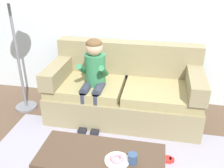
% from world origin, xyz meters
% --- Properties ---
extents(ground, '(10.00, 10.00, 0.00)m').
position_xyz_m(ground, '(0.00, 0.00, 0.00)').
color(ground, brown).
extents(wall_back, '(8.00, 0.10, 2.80)m').
position_xyz_m(wall_back, '(0.00, 1.40, 1.40)').
color(wall_back, silver).
rests_on(wall_back, ground).
extents(couch, '(1.97, 0.90, 0.95)m').
position_xyz_m(couch, '(-0.06, 0.85, 0.35)').
color(couch, '#8C7F5B').
rests_on(couch, ground).
extents(coffee_table, '(1.10, 0.48, 0.43)m').
position_xyz_m(coffee_table, '(-0.06, -0.49, 0.39)').
color(coffee_table, '#4C3828').
rests_on(coffee_table, ground).
extents(person_child, '(0.34, 0.58, 1.10)m').
position_xyz_m(person_child, '(-0.42, 0.64, 0.67)').
color(person_child, '#337A4C').
rests_on(person_child, ground).
extents(plate, '(0.21, 0.21, 0.01)m').
position_xyz_m(plate, '(0.09, -0.54, 0.44)').
color(plate, white).
rests_on(plate, coffee_table).
extents(donut, '(0.16, 0.16, 0.04)m').
position_xyz_m(donut, '(0.09, -0.54, 0.47)').
color(donut, pink).
rests_on(donut, plate).
extents(mug, '(0.08, 0.08, 0.09)m').
position_xyz_m(mug, '(0.22, -0.54, 0.48)').
color(mug, '#334C72').
rests_on(mug, coffee_table).
extents(toy_controller, '(0.23, 0.09, 0.05)m').
position_xyz_m(toy_controller, '(0.50, 0.01, 0.03)').
color(toy_controller, red).
rests_on(toy_controller, ground).
extents(floor_lamp, '(0.35, 0.35, 1.76)m').
position_xyz_m(floor_lamp, '(-1.48, 0.74, 1.46)').
color(floor_lamp, slate).
rests_on(floor_lamp, ground).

